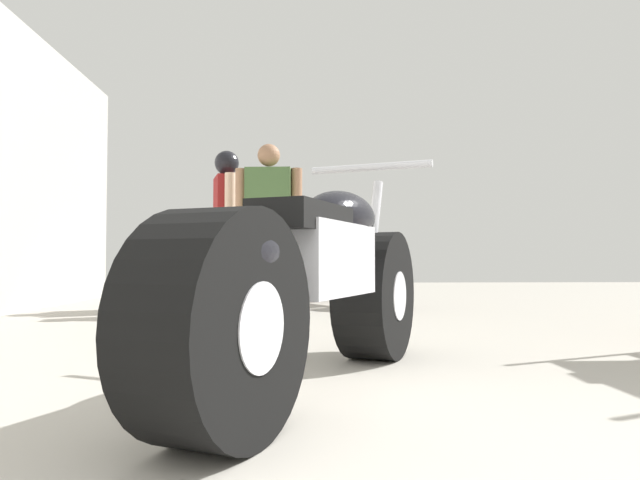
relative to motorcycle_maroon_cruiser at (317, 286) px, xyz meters
The scene contains 5 objects.
ground_plane 2.01m from the motorcycle_maroon_cruiser, 78.38° to the left, with size 18.21×18.21×0.00m, color #A8A399.
motorcycle_maroon_cruiser is the anchor object (origin of this frame).
motorcycle_black_naked 4.45m from the motorcycle_maroon_cruiser, 83.28° to the left, with size 1.13×1.81×0.93m.
mechanic_in_blue 3.48m from the motorcycle_maroon_cruiser, 95.93° to the left, with size 0.68×0.28×1.69m.
mechanic_with_helmet 4.08m from the motorcycle_maroon_cruiser, 102.03° to the left, with size 0.34×0.68×1.72m.
Camera 1 is at (-0.48, -0.39, 0.52)m, focal length 31.77 mm.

